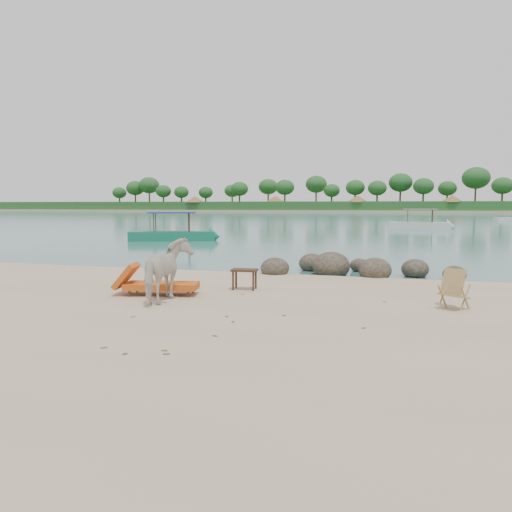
% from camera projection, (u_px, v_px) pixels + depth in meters
% --- Properties ---
extents(water, '(400.00, 400.00, 0.00)m').
position_uv_depth(water, '(383.00, 216.00, 96.00)').
color(water, '#346768').
rests_on(water, ground).
extents(far_shore, '(420.00, 90.00, 1.40)m').
position_uv_depth(far_shore, '(391.00, 211.00, 172.38)').
color(far_shore, tan).
rests_on(far_shore, ground).
extents(far_scenery, '(420.00, 18.00, 9.50)m').
position_uv_depth(far_scenery, '(389.00, 201.00, 140.25)').
color(far_scenery, '#1E4C1E').
rests_on(far_scenery, ground).
extents(boulders, '(6.20, 2.75, 0.91)m').
position_uv_depth(boulders, '(346.00, 268.00, 16.04)').
color(boulders, '#312821').
rests_on(boulders, ground).
extents(cow, '(0.94, 1.76, 1.42)m').
position_uv_depth(cow, '(168.00, 272.00, 11.23)').
color(cow, silver).
rests_on(cow, ground).
extents(side_table, '(0.69, 0.47, 0.53)m').
position_uv_depth(side_table, '(245.00, 281.00, 12.84)').
color(side_table, black).
rests_on(side_table, ground).
extents(lounge_chair, '(2.30, 1.23, 0.66)m').
position_uv_depth(lounge_chair, '(162.00, 283.00, 12.10)').
color(lounge_chair, '#C06D16').
rests_on(lounge_chair, ground).
extents(deck_chair, '(0.76, 0.78, 0.83)m').
position_uv_depth(deck_chair, '(454.00, 291.00, 10.41)').
color(deck_chair, '#A08650').
rests_on(deck_chair, ground).
extents(boat_near, '(6.04, 3.42, 2.91)m').
position_uv_depth(boat_near, '(172.00, 217.00, 31.28)').
color(boat_near, '#116A4B').
rests_on(boat_near, water).
extents(boat_mid, '(6.21, 1.42, 3.02)m').
position_uv_depth(boat_mid, '(420.00, 212.00, 47.07)').
color(boat_mid, silver).
rests_on(boat_mid, water).
extents(boat_far, '(4.98, 3.64, 0.59)m').
position_uv_depth(boat_far, '(510.00, 219.00, 68.26)').
color(boat_far, silver).
rests_on(boat_far, water).
extents(dead_leaves, '(7.37, 6.92, 0.00)m').
position_uv_depth(dead_leaves, '(199.00, 313.00, 10.20)').
color(dead_leaves, brown).
rests_on(dead_leaves, ground).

